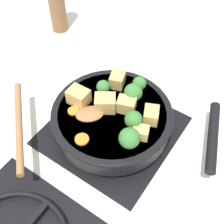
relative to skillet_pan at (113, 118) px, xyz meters
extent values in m
plane|color=silver|center=(0.00, 0.00, -0.06)|extent=(2.40, 2.40, 0.00)
cube|color=black|center=(0.00, 0.00, -0.05)|extent=(0.31, 0.31, 0.01)
torus|color=black|center=(0.00, 0.00, -0.04)|extent=(0.24, 0.24, 0.01)
cube|color=black|center=(0.00, 0.00, -0.04)|extent=(0.01, 0.23, 0.01)
cube|color=black|center=(0.00, 0.00, -0.04)|extent=(0.23, 0.01, 0.01)
cylinder|color=black|center=(0.00, 0.00, 0.00)|extent=(0.29, 0.29, 0.05)
cylinder|color=#5B3316|center=(0.00, 0.00, 0.00)|extent=(0.26, 0.26, 0.05)
torus|color=black|center=(0.00, 0.00, 0.02)|extent=(0.30, 0.30, 0.01)
cylinder|color=black|center=(-0.23, -0.08, 0.01)|extent=(0.09, 0.19, 0.02)
ellipsoid|color=olive|center=(0.04, 0.04, 0.03)|extent=(0.08, 0.08, 0.01)
cylinder|color=olive|center=(0.15, 0.16, 0.03)|extent=(0.20, 0.19, 0.02)
cube|color=tan|center=(0.04, -0.08, 0.04)|extent=(0.05, 0.05, 0.03)
cube|color=tan|center=(0.02, 0.00, 0.04)|extent=(0.06, 0.06, 0.04)
cube|color=tan|center=(0.09, 0.02, 0.04)|extent=(0.05, 0.04, 0.04)
cube|color=tan|center=(-0.02, -0.03, 0.04)|extent=(0.05, 0.05, 0.03)
cube|color=tan|center=(-0.09, 0.02, 0.04)|extent=(0.04, 0.04, 0.03)
cube|color=tan|center=(-0.08, -0.03, 0.04)|extent=(0.05, 0.05, 0.03)
cylinder|color=#709956|center=(-0.01, -0.10, 0.03)|extent=(0.01, 0.01, 0.01)
sphere|color=#387533|center=(-0.01, -0.10, 0.05)|extent=(0.04, 0.04, 0.04)
cylinder|color=#709956|center=(-0.06, 0.01, 0.03)|extent=(0.01, 0.01, 0.01)
sphere|color=#387533|center=(-0.06, 0.01, 0.05)|extent=(0.04, 0.04, 0.04)
cylinder|color=#709956|center=(0.05, -0.04, 0.03)|extent=(0.01, 0.01, 0.01)
sphere|color=#387533|center=(0.05, -0.04, 0.05)|extent=(0.03, 0.03, 0.03)
cylinder|color=#709956|center=(-0.02, -0.06, 0.03)|extent=(0.01, 0.01, 0.01)
sphere|color=#387533|center=(-0.02, -0.06, 0.05)|extent=(0.05, 0.05, 0.05)
cylinder|color=#709956|center=(-0.08, 0.06, 0.03)|extent=(0.01, 0.01, 0.01)
sphere|color=#387533|center=(-0.08, 0.06, 0.05)|extent=(0.05, 0.05, 0.05)
cylinder|color=orange|center=(0.08, 0.05, 0.03)|extent=(0.03, 0.03, 0.01)
cylinder|color=orange|center=(0.01, 0.11, 0.03)|extent=(0.03, 0.03, 0.01)
cylinder|color=brown|center=(0.40, -0.26, 0.04)|extent=(0.05, 0.05, 0.19)
camera|label=1|loc=(-0.26, 0.39, 0.61)|focal=50.00mm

